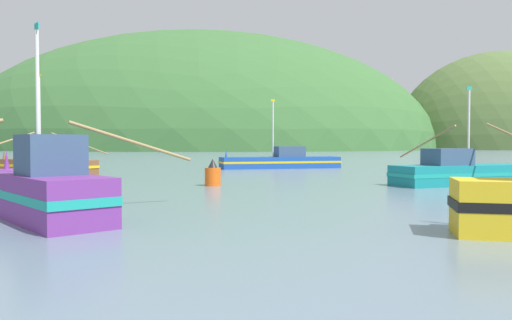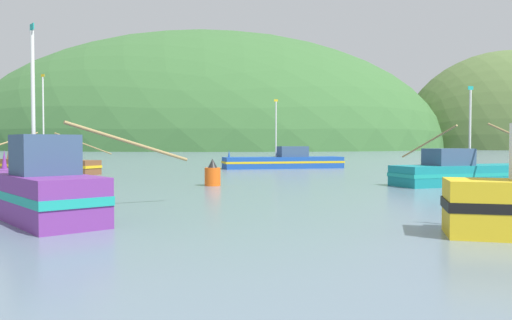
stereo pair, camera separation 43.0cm
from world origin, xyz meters
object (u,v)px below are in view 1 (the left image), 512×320
fishing_boat_brown (45,164)px  fishing_boat_blue (281,161)px  channel_buoy (213,175)px  fishing_boat_purple (39,190)px  fishing_boat_teal (468,172)px

fishing_boat_brown → fishing_boat_blue: (16.43, 12.42, -0.09)m
fishing_boat_brown → fishing_boat_blue: 20.60m
channel_buoy → fishing_boat_blue: bearing=89.6°
channel_buoy → fishing_boat_brown: bearing=154.2°
fishing_boat_brown → fishing_boat_purple: (14.69, -20.53, 0.11)m
fishing_boat_blue → channel_buoy: 20.30m
fishing_boat_brown → channel_buoy: (16.28, -7.88, -0.15)m
fishing_boat_blue → channel_buoy: size_ratio=7.52×
fishing_boat_brown → channel_buoy: bearing=167.4°
fishing_boat_purple → fishing_boat_brown: bearing=-18.7°
fishing_boat_brown → channel_buoy: 18.09m
fishing_boat_brown → fishing_boat_blue: fishing_boat_brown is taller
fishing_boat_brown → fishing_boat_teal: size_ratio=1.27×
fishing_boat_purple → channel_buoy: size_ratio=6.26×
fishing_boat_brown → channel_buoy: fishing_boat_brown is taller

